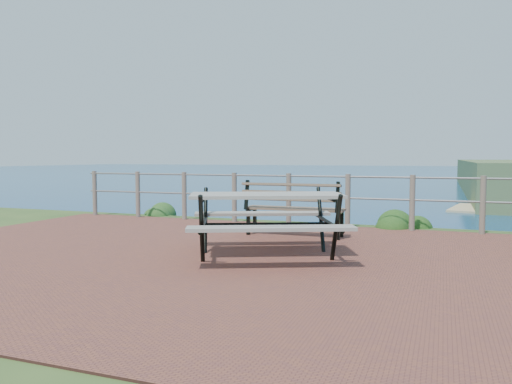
{
  "coord_description": "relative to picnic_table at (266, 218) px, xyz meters",
  "views": [
    {
      "loc": [
        2.82,
        -5.92,
        1.33
      ],
      "look_at": [
        -0.12,
        1.87,
        0.75
      ],
      "focal_mm": 35.0,
      "sensor_mm": 36.0,
      "label": 1
    }
  ],
  "objects": [
    {
      "name": "ground",
      "position": [
        -0.64,
        -0.24,
        -0.53
      ],
      "size": [
        10.0,
        7.0,
        0.12
      ],
      "primitive_type": "cube",
      "color": "brown",
      "rests_on": "ground"
    },
    {
      "name": "picnic_table",
      "position": [
        0.0,
        0.0,
        0.0
      ],
      "size": [
        2.13,
        1.59,
        0.83
      ],
      "rotation": [
        0.0,
        0.0,
        0.42
      ],
      "color": "gray",
      "rests_on": "ground"
    },
    {
      "name": "shrub_lip_west",
      "position": [
        -4.03,
        3.92,
        -0.53
      ],
      "size": [
        0.74,
        0.74,
        0.47
      ],
      "primitive_type": "ellipsoid",
      "color": "#2C541F",
      "rests_on": "ground"
    },
    {
      "name": "safety_railing",
      "position": [
        -0.64,
        3.11,
        0.04
      ],
      "size": [
        9.4,
        0.1,
        1.0
      ],
      "color": "#6B5B4C",
      "rests_on": "ground"
    },
    {
      "name": "ocean",
      "position": [
        -0.64,
        199.76,
        -0.53
      ],
      "size": [
        1200.0,
        1200.0,
        0.0
      ],
      "primitive_type": "plane",
      "color": "#145179",
      "rests_on": "ground"
    },
    {
      "name": "park_bench",
      "position": [
        -0.14,
        1.8,
        0.08
      ],
      "size": [
        1.66,
        0.42,
        0.93
      ],
      "rotation": [
        0.0,
        0.0,
        0.0
      ],
      "color": "brown",
      "rests_on": "ground"
    },
    {
      "name": "shrub_lip_east",
      "position": [
        1.53,
        3.6,
        -0.53
      ],
      "size": [
        0.73,
        0.73,
        0.46
      ],
      "primitive_type": "ellipsoid",
      "color": "#123C13",
      "rests_on": "ground"
    }
  ]
}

